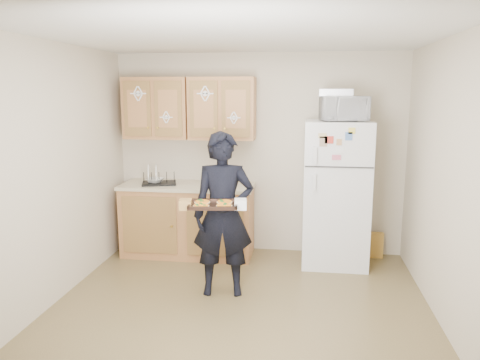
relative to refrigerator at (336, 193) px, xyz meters
name	(u,v)px	position (x,y,z in m)	size (l,w,h in m)	color
floor	(239,311)	(-0.95, -1.43, -0.85)	(3.60, 3.60, 0.00)	brown
ceiling	(239,34)	(-0.95, -1.43, 1.65)	(3.60, 3.60, 0.00)	silver
wall_back	(259,154)	(-0.95, 0.37, 0.40)	(3.60, 0.04, 2.50)	beige
wall_front	(189,245)	(-0.95, -3.23, 0.40)	(3.60, 0.04, 2.50)	beige
wall_left	(49,175)	(-2.75, -1.43, 0.40)	(0.04, 3.60, 2.50)	beige
wall_right	(451,186)	(0.85, -1.43, 0.40)	(0.04, 3.60, 2.50)	beige
refrigerator	(336,193)	(0.00, 0.00, 0.00)	(0.75, 0.70, 1.70)	white
base_cabinet	(188,221)	(-1.80, 0.05, -0.42)	(1.60, 0.60, 0.86)	#996635
countertop	(187,186)	(-1.80, 0.05, 0.03)	(1.64, 0.64, 0.04)	beige
upper_cab_left	(157,108)	(-2.20, 0.18, 0.98)	(0.80, 0.33, 0.75)	#996635
upper_cab_right	(222,109)	(-1.38, 0.18, 0.98)	(0.80, 0.33, 0.75)	#996635
cereal_box	(375,245)	(0.52, 0.24, -0.69)	(0.20, 0.07, 0.32)	gold
person	(223,214)	(-1.16, -1.03, -0.03)	(0.60, 0.39, 1.65)	black
baking_tray	(213,205)	(-1.20, -1.33, 0.14)	(0.45, 0.33, 0.04)	black
pizza_front_left	(201,205)	(-1.30, -1.42, 0.16)	(0.15, 0.15, 0.02)	yellow
pizza_front_right	(224,205)	(-1.09, -1.39, 0.16)	(0.15, 0.15, 0.02)	yellow
pizza_back_left	(202,202)	(-1.32, -1.27, 0.16)	(0.15, 0.15, 0.02)	yellow
pizza_back_right	(224,202)	(-1.11, -1.24, 0.16)	(0.15, 0.15, 0.02)	yellow
microwave	(344,109)	(0.05, -0.05, 0.99)	(0.50, 0.34, 0.28)	white
foil_pan	(337,93)	(-0.03, -0.02, 1.17)	(0.37, 0.26, 0.08)	#AFB0B6
dish_rack	(159,178)	(-2.15, 0.02, 0.13)	(0.41, 0.31, 0.17)	black
bowl	(155,180)	(-2.21, 0.02, 0.10)	(0.21, 0.21, 0.05)	silver
soap_bottle	(220,179)	(-1.37, -0.08, 0.16)	(0.10, 0.10, 0.21)	white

